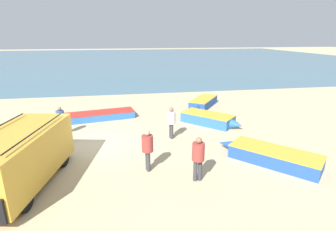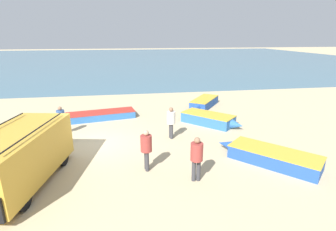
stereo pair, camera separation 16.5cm
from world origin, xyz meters
name	(u,v)px [view 1 (the left image)]	position (x,y,z in m)	size (l,w,h in m)	color
ground_plane	(97,145)	(0.00, 0.00, 0.00)	(200.00, 200.00, 0.00)	tan
sea_water	(115,59)	(0.00, 52.00, 0.00)	(120.00, 80.00, 0.01)	#477084
parked_van	(18,157)	(-2.46, -3.38, 1.17)	(3.09, 5.40, 2.25)	gold
fishing_rowboat_0	(271,156)	(7.93, -3.29, 0.31)	(3.89, 4.13, 0.62)	#234CA3
fishing_rowboat_1	(98,116)	(-0.26, 4.53, 0.25)	(5.60, 2.17, 0.49)	#2D66AD
fishing_rowboat_2	(203,103)	(7.77, 6.47, 0.32)	(3.17, 3.87, 0.64)	#234CA3
fishing_rowboat_3	(210,119)	(6.91, 2.26, 0.33)	(3.50, 3.57, 0.66)	#2D66AD
fisherman_0	(198,155)	(4.23, -4.23, 1.09)	(0.48, 0.48, 1.83)	#38383D
fisherman_1	(148,147)	(2.39, -3.07, 1.08)	(0.48, 0.48, 1.81)	#38383D
fisherman_2	(171,120)	(4.03, 0.30, 1.06)	(0.47, 0.47, 1.78)	#38383D
fisherman_3	(61,118)	(-2.06, 1.88, 1.00)	(0.44, 0.44, 1.67)	navy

